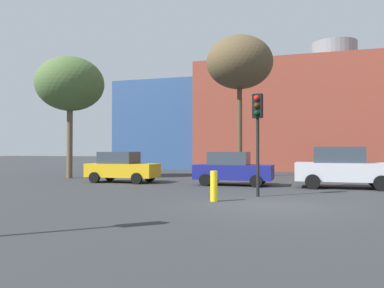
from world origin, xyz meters
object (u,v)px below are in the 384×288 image
object	(u,v)px
bare_tree_1	(240,63)
bollard_yellow_0	(214,186)
parked_car_2	(343,168)
traffic_light_island	(257,121)
parked_car_1	(232,169)
bare_tree_0	(70,84)
parked_car_0	(122,167)

from	to	relation	value
bare_tree_1	bollard_yellow_0	size ratio (longest dim) A/B	9.07
parked_car_2	traffic_light_island	bearing A→B (deg)	-125.63
parked_car_1	bollard_yellow_0	world-z (taller)	parked_car_1
bare_tree_0	parked_car_2	bearing A→B (deg)	-7.26
traffic_light_island	bollard_yellow_0	distance (m)	3.19
traffic_light_island	bare_tree_1	xyz separation A→B (m)	(-2.72, 11.09, 4.72)
bare_tree_0	bollard_yellow_0	distance (m)	15.21
parked_car_2	bare_tree_0	bearing A→B (deg)	172.74
parked_car_0	bare_tree_1	distance (m)	10.75
bollard_yellow_0	bare_tree_1	bearing A→B (deg)	96.62
bare_tree_1	bare_tree_0	bearing A→B (deg)	-155.69
parked_car_0	bare_tree_0	distance (m)	7.20
traffic_light_island	bare_tree_0	xyz separation A→B (m)	(-12.67, 6.59, 3.07)
bare_tree_0	bollard_yellow_0	xyz separation A→B (m)	(11.46, -8.43, -5.38)
parked_car_2	bare_tree_1	xyz separation A→B (m)	(-5.99, 6.53, 6.61)
parked_car_1	bare_tree_1	xyz separation A→B (m)	(-0.84, 6.53, 6.72)
parked_car_2	bollard_yellow_0	distance (m)	7.83
parked_car_2	traffic_light_island	world-z (taller)	traffic_light_island
parked_car_1	bare_tree_1	world-z (taller)	bare_tree_1
parked_car_0	parked_car_1	distance (m)	6.11
bare_tree_0	bare_tree_1	distance (m)	11.05
parked_car_2	traffic_light_island	xyz separation A→B (m)	(-3.27, -4.56, 1.89)
parked_car_2	bare_tree_1	world-z (taller)	bare_tree_1
bare_tree_0	bollard_yellow_0	world-z (taller)	bare_tree_0
parked_car_1	bollard_yellow_0	distance (m)	6.44
parked_car_0	bare_tree_1	xyz separation A→B (m)	(5.27, 6.53, 6.72)
traffic_light_island	bare_tree_0	bearing A→B (deg)	-107.90
traffic_light_island	bollard_yellow_0	xyz separation A→B (m)	(-1.22, -1.84, -2.31)
traffic_light_island	bare_tree_0	size ratio (longest dim) A/B	0.50
parked_car_0	bollard_yellow_0	bearing A→B (deg)	-43.38
bollard_yellow_0	parked_car_1	bearing A→B (deg)	95.94
bare_tree_1	bollard_yellow_0	distance (m)	14.79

